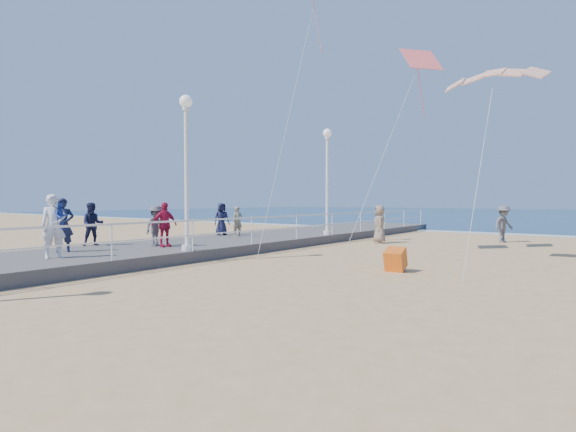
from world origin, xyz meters
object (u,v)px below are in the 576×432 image
Objects in this scene: woman_holding_toddler at (54,226)px; spectator_7 at (93,224)px; box_kite at (395,262)px; beach_walker_c at (380,224)px; beach_walker_a at (504,224)px; spectator_4 at (222,219)px; toddler_held at (61,216)px; lamp_post_far at (327,170)px; spectator_6 at (238,221)px; spectator_3 at (164,225)px; spectator_2 at (156,226)px; lamp_post_mid at (186,156)px; spectator_0 at (63,225)px.

spectator_7 is at bearing 59.90° from woman_holding_toddler.
beach_walker_c is at bearing 112.37° from box_kite.
beach_walker_c is at bearing 156.88° from beach_walker_a.
toddler_held is at bearing -140.61° from spectator_4.
spectator_4 is 14.25m from beach_walker_a.
box_kite is (6.56, -6.56, -3.36)m from lamp_post_far.
spectator_6 is at bearing -68.97° from spectator_4.
spectator_6 is at bearing 158.24° from beach_walker_a.
spectator_3 reaches higher than beach_walker_a.
woman_holding_toddler is at bearing -97.24° from lamp_post_far.
spectator_2 reaches higher than spectator_6.
woman_holding_toddler is 14.62m from beach_walker_c.
beach_walker_c reaches higher than spectator_6.
lamp_post_mid reaches higher than woman_holding_toddler.
spectator_0 reaches higher than toddler_held.
spectator_2 is at bearing 104.31° from spectator_3.
spectator_7 reaches higher than spectator_2.
spectator_0 is at bearing -104.23° from lamp_post_far.
spectator_6 is 2.40× the size of box_kite.
lamp_post_far is at bearing -23.68° from spectator_2.
spectator_3 is (1.32, 3.10, -0.08)m from spectator_0.
lamp_post_far is 2.77× the size of woman_holding_toddler.
spectator_2 is 0.82× the size of beach_walker_c.
spectator_0 reaches higher than spectator_2.
woman_holding_toddler is 9.38m from spectator_6.
spectator_4 is at bearing 31.27° from toddler_held.
lamp_post_far is 6.59× the size of toddler_held.
spectator_2 is 16.93m from beach_walker_a.
lamp_post_far is 3.44× the size of spectator_2.
spectator_4 is at bearing 39.31° from spectator_0.
spectator_3 is 2.92m from spectator_7.
woman_holding_toddler is 4.09m from spectator_2.
beach_walker_a is at bearing 1.90° from spectator_0.
spectator_3 is at bearing -54.80° from beach_walker_c.
toddler_held is 14.45m from beach_walker_c.
lamp_post_mid is at bearing -138.65° from spectator_6.
spectator_3 is 0.88× the size of beach_walker_c.
beach_walker_a is (11.31, 15.56, -0.29)m from spectator_7.
spectator_0 is at bearing -149.07° from spectator_4.
lamp_post_far is at bearing -26.46° from spectator_4.
spectator_4 is at bearing 155.00° from beach_walker_a.
box_kite is (9.54, 5.21, -1.01)m from spectator_0.
spectator_6 is at bearing -1.59° from spectator_2.
toddler_held reaches higher than spectator_6.
lamp_post_mid is 7.76m from box_kite.
woman_holding_toddler is at bearing -158.34° from spectator_6.
spectator_4 is at bearing 30.17° from woman_holding_toddler.
spectator_4 is at bearing -140.12° from lamp_post_far.
spectator_3 is at bearing -99.16° from spectator_2.
toddler_held is 9.56m from spectator_4.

